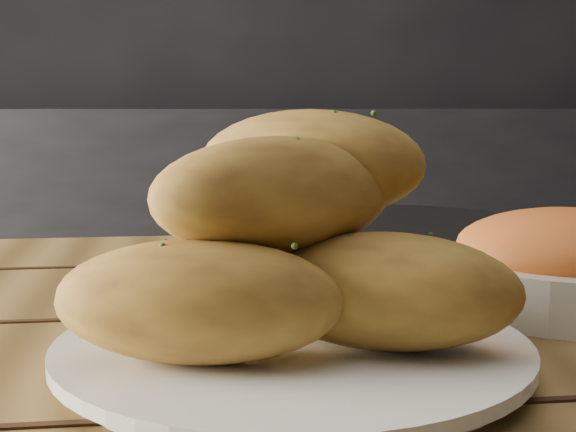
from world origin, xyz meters
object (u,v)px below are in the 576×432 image
object	(u,v)px
plate	(292,353)
bread_rolls	(289,243)
skillet	(396,243)
bowl	(571,263)

from	to	relation	value
plate	bread_rolls	bearing A→B (deg)	117.07
skillet	bowl	size ratio (longest dim) A/B	1.88
bread_rolls	skillet	xyz separation A→B (m)	(0.14, 0.29, -0.05)
plate	bowl	xyz separation A→B (m)	(0.24, 0.13, 0.02)
bowl	plate	bearing A→B (deg)	-152.08
plate	skillet	bearing A→B (deg)	63.99
skillet	bowl	bearing A→B (deg)	-59.33
skillet	plate	bearing A→B (deg)	-116.01
bowl	skillet	bearing A→B (deg)	120.67
plate	skillet	world-z (taller)	skillet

